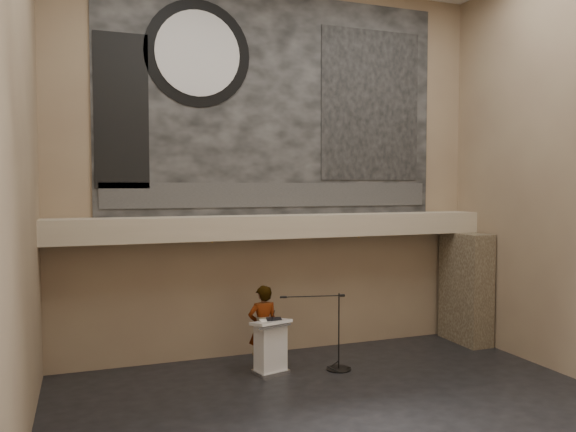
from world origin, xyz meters
name	(u,v)px	position (x,y,z in m)	size (l,w,h in m)	color
floor	(354,417)	(0.00, 0.00, 0.00)	(10.00, 10.00, 0.00)	black
wall_back	(276,169)	(0.00, 4.00, 4.25)	(10.00, 0.02, 8.50)	#7D654F
wall_front	(546,143)	(0.00, -4.00, 4.25)	(10.00, 0.02, 8.50)	#7D654F
wall_left	(16,155)	(-5.00, 0.00, 4.25)	(0.02, 8.00, 8.50)	#7D654F
soffit	(282,226)	(0.00, 3.60, 2.95)	(10.00, 0.80, 0.50)	tan
sprinkler_left	(212,241)	(-1.60, 3.55, 2.67)	(0.04, 0.04, 0.06)	#B2893D
sprinkler_right	(359,236)	(1.90, 3.55, 2.67)	(0.04, 0.04, 0.06)	#B2893D
banner	(276,105)	(0.00, 3.97, 5.70)	(8.00, 0.05, 5.00)	black
banner_text_strip	(277,195)	(0.00, 3.93, 3.65)	(7.76, 0.02, 0.55)	#2F2F2F
banner_clock_rim	(198,53)	(-1.80, 3.93, 6.70)	(2.30, 2.30, 0.02)	black
banner_clock_face	(198,53)	(-1.80, 3.91, 6.70)	(1.84, 1.84, 0.02)	silver
banner_building_print	(371,105)	(2.40, 3.93, 5.80)	(2.60, 0.02, 3.60)	black
banner_brick_print	(121,111)	(-3.40, 3.93, 5.40)	(1.10, 0.02, 3.20)	black
stone_pier	(466,288)	(4.65, 3.15, 1.35)	(0.60, 1.40, 2.70)	#473B2C
lectern	(271,347)	(-0.62, 2.55, 0.55)	(0.84, 0.69, 1.14)	silver
binder	(274,319)	(-0.54, 2.57, 1.12)	(0.30, 0.24, 0.04)	black
papers	(266,321)	(-0.72, 2.54, 1.10)	(0.22, 0.30, 0.01)	white
speaker_person	(263,327)	(-0.68, 2.88, 0.89)	(0.65, 0.43, 1.78)	white
mic_stand	(337,358)	(0.76, 2.31, 0.25)	(1.48, 0.52, 1.62)	black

